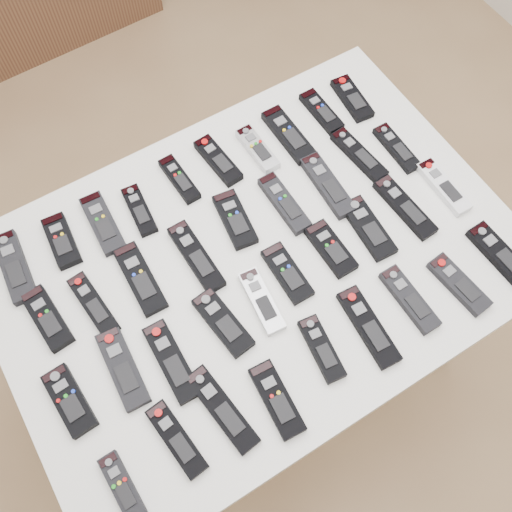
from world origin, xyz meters
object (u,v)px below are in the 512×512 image
remote_16 (328,185)px  remote_33 (322,349)px  remote_8 (321,112)px  remote_14 (235,219)px  remote_9 (352,98)px  remote_35 (409,299)px  remote_18 (397,148)px  remote_20 (123,368)px  remote_26 (368,228)px  table (256,269)px  remote_25 (331,249)px  remote_6 (257,149)px  remote_29 (122,487)px  remote_21 (172,361)px  remote_1 (62,241)px  remote_17 (359,155)px  remote_22 (223,322)px  remote_11 (93,304)px  remote_36 (459,284)px  remote_7 (288,135)px  remote_2 (103,223)px  remote_4 (179,179)px  remote_0 (15,267)px  remote_28 (443,187)px  remote_31 (222,409)px  remote_10 (47,318)px  remote_19 (70,401)px  remote_12 (140,279)px  remote_27 (405,207)px  remote_24 (287,273)px  remote_5 (218,161)px  remote_23 (262,301)px  remote_13 (196,257)px  remote_32 (277,399)px  remote_37 (500,255)px  remote_15 (284,203)px  remote_3 (139,210)px  remote_34 (368,327)px

remote_16 → remote_33: (-0.26, -0.35, -0.00)m
remote_8 → remote_14: size_ratio=0.96×
remote_9 → remote_35: size_ratio=0.89×
remote_18 → remote_20: (-0.88, -0.16, 0.00)m
remote_26 → table: bearing=168.9°
table → remote_25: 0.20m
remote_18 → remote_26: bearing=-142.2°
remote_6 → remote_29: 0.88m
remote_21 → remote_29: bearing=-137.8°
remote_1 → remote_17: 0.79m
remote_6 → remote_22: 0.49m
remote_11 → remote_36: (0.76, -0.41, 0.00)m
remote_7 → remote_2: bearing=178.3°
remote_4 → remote_22: (-0.10, -0.40, 0.00)m
remote_0 → remote_28: bearing=-14.6°
remote_31 → remote_36: remote_36 is taller
remote_10 → remote_19: (-0.03, -0.20, 0.00)m
remote_12 → remote_21: size_ratio=0.98×
remote_36 → remote_27: bearing=79.3°
remote_26 → remote_4: bearing=135.9°
remote_24 → remote_27: same height
remote_5 → remote_33: size_ratio=1.05×
remote_23 → remote_21: bearing=-170.1°
remote_13 → remote_17: (0.51, 0.04, -0.00)m
remote_1 → remote_16: size_ratio=0.74×
remote_6 → remote_9: 0.32m
remote_1 → remote_18: remote_1 is taller
remote_32 → remote_16: bearing=48.3°
remote_19 → remote_37: bearing=-15.4°
remote_19 → remote_14: bearing=17.3°
remote_32 → remote_35: 0.39m
remote_18 → remote_29: size_ratio=1.12×
remote_2 → remote_17: bearing=-11.2°
remote_12 → remote_26: (0.54, -0.17, 0.00)m
remote_15 → remote_22: bearing=-146.5°
remote_8 → remote_21: 0.79m
remote_3 → remote_35: 0.70m
remote_3 → remote_34: size_ratio=0.73×
remote_4 → remote_0: bearing=179.5°
remote_10 → remote_31: (0.24, -0.39, -0.00)m
remote_22 → remote_31: bearing=-127.4°
remote_15 → remote_34: (-0.01, -0.38, -0.00)m
remote_5 → remote_15: bearing=-73.7°
remote_22 → remote_34: (0.28, -0.18, -0.00)m
remote_10 → remote_11: size_ratio=0.95×
remote_15 → remote_6: bearing=80.4°
remote_12 → remote_28: size_ratio=1.09×
remote_1 → remote_21: (0.09, -0.41, -0.00)m
remote_9 → remote_36: remote_36 is taller
remote_4 → remote_20: (-0.34, -0.37, 0.00)m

